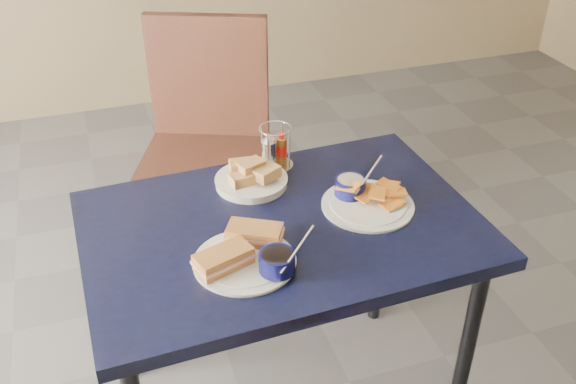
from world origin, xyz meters
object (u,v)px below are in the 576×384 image
object	(u,v)px
sandwich_plate	(249,254)
bread_basket	(251,177)
dining_table	(282,245)
condiment_caddy	(274,150)
plantain_plate	(363,197)
chair_far	(198,130)

from	to	relation	value
sandwich_plate	bread_basket	xyz separation A→B (m)	(0.10, 0.34, 0.00)
dining_table	sandwich_plate	bearing A→B (deg)	-134.78
sandwich_plate	condiment_caddy	bearing A→B (deg)	65.04
plantain_plate	sandwich_plate	bearing A→B (deg)	-157.90
sandwich_plate	condiment_caddy	xyz separation A→B (m)	(0.20, 0.43, 0.03)
dining_table	chair_far	world-z (taller)	chair_far
sandwich_plate	plantain_plate	size ratio (longest dim) A/B	1.14
bread_basket	condiment_caddy	distance (m)	0.13
bread_basket	condiment_caddy	xyz separation A→B (m)	(0.10, 0.09, 0.03)
chair_far	plantain_plate	bearing A→B (deg)	-71.36
dining_table	condiment_caddy	bearing A→B (deg)	76.89
chair_far	plantain_plate	world-z (taller)	chair_far
dining_table	chair_far	size ratio (longest dim) A/B	1.08
plantain_plate	bread_basket	bearing A→B (deg)	145.25
condiment_caddy	chair_far	bearing A→B (deg)	101.40
sandwich_plate	plantain_plate	xyz separation A→B (m)	(0.38, 0.15, -0.01)
chair_far	sandwich_plate	distance (m)	1.08
sandwich_plate	condiment_caddy	size ratio (longest dim) A/B	2.21
plantain_plate	condiment_caddy	xyz separation A→B (m)	(-0.18, 0.28, 0.04)
chair_far	condiment_caddy	xyz separation A→B (m)	(0.13, -0.63, 0.23)
sandwich_plate	bread_basket	bearing A→B (deg)	73.26
sandwich_plate	plantain_plate	world-z (taller)	same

